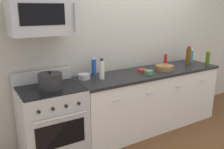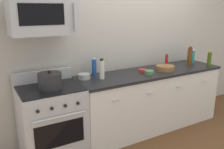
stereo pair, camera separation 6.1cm
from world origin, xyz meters
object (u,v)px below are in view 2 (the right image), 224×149
at_px(bowl_green_glaze, 149,72).
at_px(bowl_steel_prep, 84,76).
at_px(bottle_vinegar_white, 102,69).
at_px(bottle_olive_oil, 209,59).
at_px(bottle_hot_sauce_red, 167,60).
at_px(bottle_wine_amber, 190,57).
at_px(stockpot, 50,81).
at_px(bowl_wooden_salad, 165,68).
at_px(range_oven, 52,122).
at_px(bowl_red_small, 143,70).
at_px(bottle_soda_blue, 94,67).
at_px(bottle_dish_soap, 193,57).
at_px(microwave, 43,17).

bearing_deg(bowl_green_glaze, bowl_steel_prep, 163.16).
height_order(bottle_vinegar_white, bowl_steel_prep, bottle_vinegar_white).
bearing_deg(bottle_olive_oil, bottle_hot_sauce_red, 146.82).
bearing_deg(bottle_wine_amber, stockpot, -179.30).
bearing_deg(bowl_wooden_salad, range_oven, 177.75).
bearing_deg(bottle_olive_oil, bowl_red_small, 167.07).
xyz_separation_m(bottle_soda_blue, stockpot, (-0.72, -0.28, -0.02)).
xyz_separation_m(bowl_wooden_salad, stockpot, (-1.77, 0.02, 0.06)).
xyz_separation_m(bottle_vinegar_white, bowl_wooden_salad, (1.05, -0.08, -0.09)).
distance_m(bottle_wine_amber, bottle_dish_soap, 0.20).
bearing_deg(bottle_vinegar_white, bottle_olive_oil, -7.77).
height_order(bottle_dish_soap, bowl_red_small, bottle_dish_soap).
bearing_deg(bottle_vinegar_white, bowl_wooden_salad, -4.60).
xyz_separation_m(bottle_soda_blue, bottle_dish_soap, (1.80, -0.16, -0.00)).
relative_size(bottle_wine_amber, bottle_hot_sauce_red, 1.54).
bearing_deg(bottle_soda_blue, bowl_green_glaze, -27.85).
relative_size(bottle_dish_soap, bowl_green_glaze, 1.88).
bearing_deg(bottle_soda_blue, bottle_dish_soap, -5.18).
height_order(bowl_red_small, bowl_green_glaze, bowl_green_glaze).
relative_size(microwave, bottle_wine_amber, 2.36).
bearing_deg(bottle_hot_sauce_red, bowl_wooden_salad, -135.79).
xyz_separation_m(bottle_wine_amber, bottle_soda_blue, (-1.62, 0.25, -0.03)).
bearing_deg(bottle_wine_amber, bottle_olive_oil, -43.68).
bearing_deg(bowl_green_glaze, range_oven, 174.39).
relative_size(bottle_wine_amber, bowl_red_small, 2.68).
distance_m(bottle_hot_sauce_red, bottle_olive_oil, 0.68).
bearing_deg(bottle_olive_oil, bottle_wine_amber, 136.32).
height_order(range_oven, bottle_vinegar_white, bottle_vinegar_white).
distance_m(microwave, bottle_olive_oil, 2.67).
bearing_deg(bottle_soda_blue, range_oven, -162.25).
bearing_deg(bowl_steel_prep, range_oven, -165.64).
bearing_deg(bowl_steel_prep, bottle_wine_amber, -4.92).
xyz_separation_m(microwave, stockpot, (-0.00, -0.10, -0.73)).
distance_m(bottle_dish_soap, stockpot, 2.51).
relative_size(range_oven, bottle_soda_blue, 4.21).
relative_size(bottle_dish_soap, bottle_olive_oil, 0.95).
height_order(range_oven, bottle_wine_amber, bottle_wine_amber).
distance_m(bottle_olive_oil, bowl_green_glaze, 1.16).
bearing_deg(range_oven, bottle_olive_oil, -5.26).
xyz_separation_m(bottle_hot_sauce_red, bottle_olive_oil, (0.57, -0.37, 0.03)).
relative_size(range_oven, bowl_steel_prep, 6.53).
distance_m(bottle_olive_oil, bowl_steel_prep, 2.08).
bearing_deg(bottle_hot_sauce_red, bowl_steel_prep, -179.75).
height_order(bottle_soda_blue, stockpot, bottle_soda_blue).
height_order(bottle_vinegar_white, bottle_olive_oil, bottle_vinegar_white).
distance_m(bottle_olive_oil, stockpot, 2.57).
height_order(bottle_olive_oil, bowl_wooden_salad, bottle_olive_oil).
height_order(bowl_red_small, stockpot, stockpot).
height_order(bottle_olive_oil, stockpot, bottle_olive_oil).
bearing_deg(bottle_dish_soap, bowl_steel_prep, 178.11).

